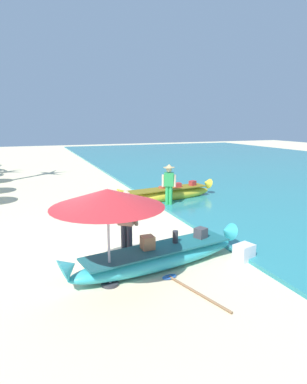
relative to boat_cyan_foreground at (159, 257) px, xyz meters
The scene contains 8 objects.
ground_plane 1.83m from the boat_cyan_foreground, 128.67° to the left, with size 80.00×80.00×0.00m, color beige.
boat_cyan_foreground is the anchor object (origin of this frame).
boat_yellow_midground 6.48m from the boat_cyan_foreground, 64.62° to the left, with size 4.54×1.38×0.86m.
person_vendor_hatted 5.62m from the boat_cyan_foreground, 64.04° to the left, with size 0.58×0.44×1.69m.
person_tourist_customer 1.15m from the boat_cyan_foreground, 126.00° to the left, with size 0.56×0.48×1.70m.
patio_umbrella_large 2.03m from the boat_cyan_foreground, 163.12° to the right, with size 2.25×2.25×2.02m.
cooler_box 2.10m from the boat_cyan_foreground, ahead, with size 0.45×0.35×0.40m, color silver.
paddle 1.12m from the boat_cyan_foreground, 80.89° to the right, with size 0.69×1.81×0.05m.
Camera 1 is at (-1.55, -7.96, 3.30)m, focal length 31.09 mm.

